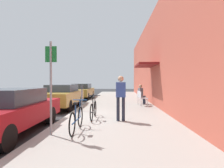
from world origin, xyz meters
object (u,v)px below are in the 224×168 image
at_px(parked_car_1, 62,96).
at_px(seated_patron_1, 141,93).
at_px(street_sign, 51,80).
at_px(parking_meter, 82,96).
at_px(bicycle_0, 77,119).
at_px(cafe_chair_1, 140,96).
at_px(bicycle_1, 93,110).
at_px(pedestrian_standing, 121,94).
at_px(parked_car_2, 81,91).
at_px(cafe_chair_0, 142,98).
at_px(parked_car_0, 8,111).

height_order(parked_car_1, seated_patron_1, seated_patron_1).
distance_m(parked_car_1, street_sign, 6.05).
distance_m(parking_meter, street_sign, 4.14).
height_order(bicycle_0, cafe_chair_1, bicycle_0).
relative_size(bicycle_1, seated_patron_1, 1.33).
bearing_deg(pedestrian_standing, bicycle_0, -133.42).
distance_m(parking_meter, bicycle_0, 3.73).
distance_m(parked_car_2, street_sign, 11.76).
distance_m(parking_meter, bicycle_1, 2.05).
distance_m(parked_car_2, cafe_chair_1, 6.74).
distance_m(street_sign, bicycle_0, 1.38).
bearing_deg(cafe_chair_1, cafe_chair_0, -90.16).
bearing_deg(street_sign, parked_car_2, 97.35).
height_order(parking_meter, seated_patron_1, parking_meter).
bearing_deg(bicycle_0, cafe_chair_0, 64.07).
relative_size(parked_car_1, parking_meter, 3.33).
xyz_separation_m(parked_car_1, bicycle_1, (2.38, -3.54, -0.26)).
distance_m(parked_car_2, parking_meter, 7.71).
xyz_separation_m(parking_meter, bicycle_0, (0.57, -3.66, -0.41)).
relative_size(parked_car_1, cafe_chair_0, 5.06).
distance_m(parked_car_0, seated_patron_1, 8.11).
distance_m(parked_car_2, bicycle_0, 11.42).
distance_m(bicycle_0, pedestrian_standing, 2.06).
bearing_deg(parked_car_1, cafe_chair_0, 2.29).
xyz_separation_m(street_sign, seated_patron_1, (3.39, 6.94, -0.82)).
xyz_separation_m(parking_meter, cafe_chair_0, (3.28, 1.91, -0.26)).
distance_m(seated_patron_1, pedestrian_standing, 5.31).
bearing_deg(parking_meter, cafe_chair_1, 40.99).
distance_m(parked_car_0, street_sign, 1.82).
bearing_deg(pedestrian_standing, bicycle_1, 159.15).
height_order(cafe_chair_1, seated_patron_1, seated_patron_1).
bearing_deg(bicycle_0, parked_car_2, 100.73).
bearing_deg(bicycle_1, street_sign, -111.42).
xyz_separation_m(cafe_chair_0, pedestrian_standing, (-1.37, -4.15, 0.50)).
distance_m(parked_car_1, cafe_chair_1, 4.97).
xyz_separation_m(parked_car_2, street_sign, (1.50, -11.62, 0.92)).
bearing_deg(cafe_chair_0, seated_patron_1, 86.37).
bearing_deg(street_sign, bicycle_0, 33.26).
height_order(parked_car_0, parked_car_1, parked_car_1).
bearing_deg(parked_car_2, seated_patron_1, -43.74).
height_order(bicycle_0, seated_patron_1, seated_patron_1).
bearing_deg(parking_meter, cafe_chair_0, 30.22).
xyz_separation_m(bicycle_0, bicycle_1, (0.26, 1.83, 0.00)).
bearing_deg(cafe_chair_1, pedestrian_standing, -105.03).
distance_m(parked_car_2, bicycle_1, 9.68).
bearing_deg(parked_car_1, cafe_chair_1, 13.22).
bearing_deg(parked_car_0, bicycle_1, 36.68).
height_order(street_sign, bicycle_0, street_sign).
relative_size(parked_car_1, bicycle_0, 2.57).
relative_size(cafe_chair_1, pedestrian_standing, 0.51).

